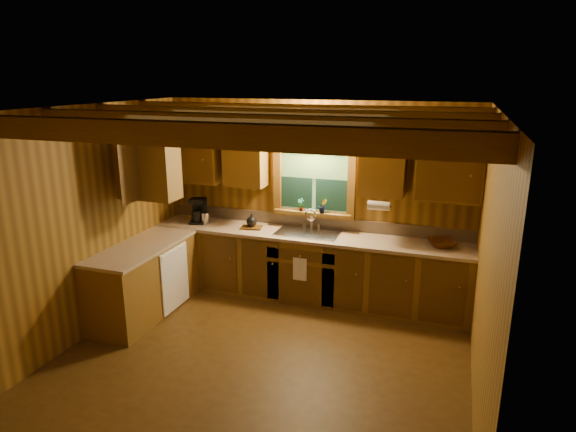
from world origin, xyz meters
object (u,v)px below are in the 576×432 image
(coffee_maker, at_px, (198,211))
(cutting_board, at_px, (252,227))
(sink, at_px, (308,236))
(wicker_basket, at_px, (442,243))

(coffee_maker, relative_size, cutting_board, 1.26)
(sink, xyz_separation_m, cutting_board, (-0.78, -0.03, 0.06))
(sink, distance_m, wicker_basket, 1.69)
(sink, relative_size, coffee_maker, 2.38)
(wicker_basket, bearing_deg, cutting_board, -178.72)
(wicker_basket, bearing_deg, coffee_maker, -179.45)
(sink, relative_size, cutting_board, 2.99)
(sink, height_order, cutting_board, sink)
(coffee_maker, height_order, cutting_board, coffee_maker)
(sink, height_order, coffee_maker, coffee_maker)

